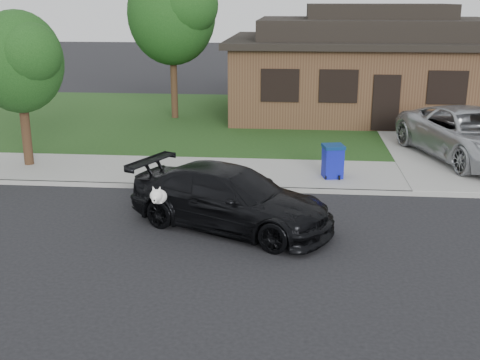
{
  "coord_description": "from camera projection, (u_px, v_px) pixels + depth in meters",
  "views": [
    {
      "loc": [
        0.6,
        -11.94,
        5.0
      ],
      "look_at": [
        -0.59,
        0.88,
        1.1
      ],
      "focal_mm": 45.0,
      "sensor_mm": 36.0,
      "label": 1
    }
  ],
  "objects": [
    {
      "name": "tree_2",
      "position": [
        21.0,
        61.0,
        17.46
      ],
      "size": [
        2.73,
        2.6,
        4.59
      ],
      "color": "#332114",
      "rests_on": "ground"
    },
    {
      "name": "lawn",
      "position": [
        281.0,
        121.0,
        25.26
      ],
      "size": [
        60.0,
        13.0,
        0.13
      ],
      "primitive_type": "cube",
      "color": "#193814",
      "rests_on": "ground"
    },
    {
      "name": "ground",
      "position": [
        264.0,
        242.0,
        12.89
      ],
      "size": [
        120.0,
        120.0,
        0.0
      ],
      "primitive_type": "plane",
      "color": "black",
      "rests_on": "ground"
    },
    {
      "name": "sedan",
      "position": [
        230.0,
        198.0,
        13.5
      ],
      "size": [
        5.15,
        3.73,
        1.38
      ],
      "rotation": [
        0.0,
        0.0,
        1.15
      ],
      "color": "black",
      "rests_on": "ground"
    },
    {
      "name": "house",
      "position": [
        375.0,
        67.0,
        26.2
      ],
      "size": [
        12.6,
        8.6,
        4.65
      ],
      "color": "#422B1C",
      "rests_on": "ground"
    },
    {
      "name": "recycling_bin",
      "position": [
        333.0,
        161.0,
        16.98
      ],
      "size": [
        0.67,
        0.67,
        0.94
      ],
      "rotation": [
        0.0,
        0.0,
        0.22
      ],
      "color": "#0E169D",
      "rests_on": "sidewalk"
    },
    {
      "name": "driveway",
      "position": [
        443.0,
        140.0,
        21.86
      ],
      "size": [
        4.5,
        13.0,
        0.14
      ],
      "primitive_type": "cube",
      "color": "gray",
      "rests_on": "ground"
    },
    {
      "name": "sidewalk",
      "position": [
        273.0,
        174.0,
        17.63
      ],
      "size": [
        60.0,
        3.0,
        0.12
      ],
      "primitive_type": "cube",
      "color": "gray",
      "rests_on": "ground"
    },
    {
      "name": "curb",
      "position": [
        271.0,
        189.0,
        16.2
      ],
      "size": [
        60.0,
        0.12,
        0.12
      ],
      "primitive_type": "cube",
      "color": "gray",
      "rests_on": "ground"
    },
    {
      "name": "tree_0",
      "position": [
        175.0,
        12.0,
        24.24
      ],
      "size": [
        3.78,
        3.6,
        6.34
      ],
      "color": "#332114",
      "rests_on": "ground"
    },
    {
      "name": "minivan",
      "position": [
        470.0,
        135.0,
        18.72
      ],
      "size": [
        4.17,
        6.23,
        1.59
      ],
      "primitive_type": "imported",
      "rotation": [
        0.0,
        0.0,
        0.29
      ],
      "color": "#A9ACB0",
      "rests_on": "driveway"
    }
  ]
}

